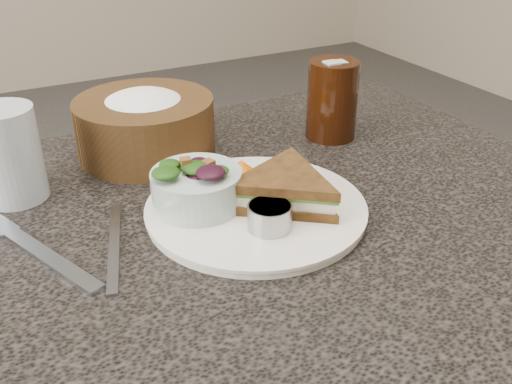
{
  "coord_description": "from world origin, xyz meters",
  "views": [
    {
      "loc": [
        -0.24,
        -0.55,
        1.12
      ],
      "look_at": [
        0.04,
        -0.01,
        0.78
      ],
      "focal_mm": 40.0,
      "sensor_mm": 36.0,
      "label": 1
    }
  ],
  "objects": [
    {
      "name": "sandwich",
      "position": [
        0.08,
        -0.02,
        0.78
      ],
      "size": [
        0.22,
        0.22,
        0.04
      ],
      "primitive_type": null,
      "rotation": [
        0.0,
        0.0,
        -0.65
      ],
      "color": "brown",
      "rests_on": "dinner_plate"
    },
    {
      "name": "bread_basket",
      "position": [
        -0.02,
        0.22,
        0.81
      ],
      "size": [
        0.25,
        0.25,
        0.12
      ],
      "primitive_type": null,
      "rotation": [
        0.0,
        0.0,
        0.24
      ],
      "color": "#53381A",
      "rests_on": "dining_table"
    },
    {
      "name": "dressing_ramekin",
      "position": [
        0.03,
        -0.07,
        0.78
      ],
      "size": [
        0.06,
        0.06,
        0.03
      ],
      "primitive_type": "cylinder",
      "rotation": [
        0.0,
        0.0,
        -0.08
      ],
      "color": "#97989A",
      "rests_on": "dinner_plate"
    },
    {
      "name": "fork",
      "position": [
        -0.2,
        0.01,
        0.75
      ],
      "size": [
        0.09,
        0.18,
        0.01
      ],
      "primitive_type": "cube",
      "rotation": [
        0.0,
        0.0,
        0.39
      ],
      "color": "#A3AAB4",
      "rests_on": "dining_table"
    },
    {
      "name": "dinner_plate",
      "position": [
        0.04,
        -0.01,
        0.76
      ],
      "size": [
        0.27,
        0.27,
        0.01
      ],
      "primitive_type": "cylinder",
      "color": "silver",
      "rests_on": "dining_table"
    },
    {
      "name": "knife",
      "position": [
        -0.13,
        -0.0,
        0.75
      ],
      "size": [
        0.06,
        0.18,
        0.0
      ],
      "primitive_type": "cube",
      "rotation": [
        0.0,
        0.0,
        -0.3
      ],
      "color": "#949AA2",
      "rests_on": "dining_table"
    },
    {
      "name": "salad_bowl",
      "position": [
        -0.02,
        0.02,
        0.79
      ],
      "size": [
        0.14,
        0.14,
        0.06
      ],
      "primitive_type": null,
      "rotation": [
        0.0,
        0.0,
        -0.36
      ],
      "color": "#AAC1B8",
      "rests_on": "dinner_plate"
    },
    {
      "name": "orange_wedge",
      "position": [
        0.06,
        0.06,
        0.77
      ],
      "size": [
        0.09,
        0.09,
        0.03
      ],
      "primitive_type": "cone",
      "rotation": [
        0.0,
        0.0,
        0.63
      ],
      "color": "#FF6F00",
      "rests_on": "dinner_plate"
    },
    {
      "name": "water_glass",
      "position": [
        -0.21,
        0.17,
        0.81
      ],
      "size": [
        0.1,
        0.1,
        0.12
      ],
      "primitive_type": "cylinder",
      "rotation": [
        0.0,
        0.0,
        -0.32
      ],
      "color": "#AFBAC4",
      "rests_on": "dining_table"
    },
    {
      "name": "cola_glass",
      "position": [
        0.26,
        0.15,
        0.82
      ],
      "size": [
        0.1,
        0.1,
        0.13
      ],
      "primitive_type": null,
      "rotation": [
        0.0,
        0.0,
        0.31
      ],
      "color": "black",
      "rests_on": "dining_table"
    }
  ]
}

